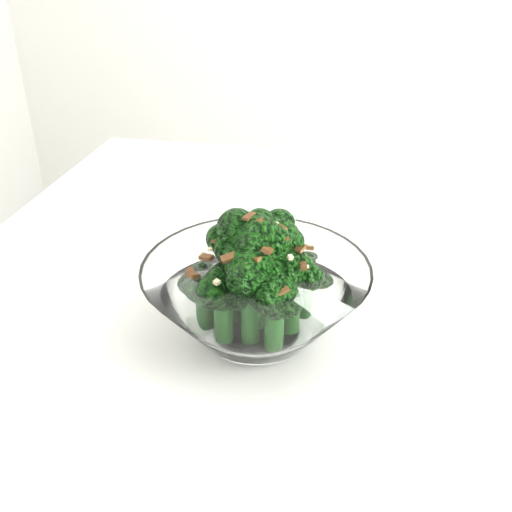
# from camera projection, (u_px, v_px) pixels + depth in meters

# --- Properties ---
(table) EXTENTS (1.23, 0.85, 0.75)m
(table) POSITION_uv_depth(u_px,v_px,m) (474.00, 333.00, 0.65)
(table) COLOR white
(table) RESTS_ON ground
(broccoli_dish) EXTENTS (0.20, 0.20, 0.13)m
(broccoli_dish) POSITION_uv_depth(u_px,v_px,m) (257.00, 292.00, 0.52)
(broccoli_dish) COLOR white
(broccoli_dish) RESTS_ON table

